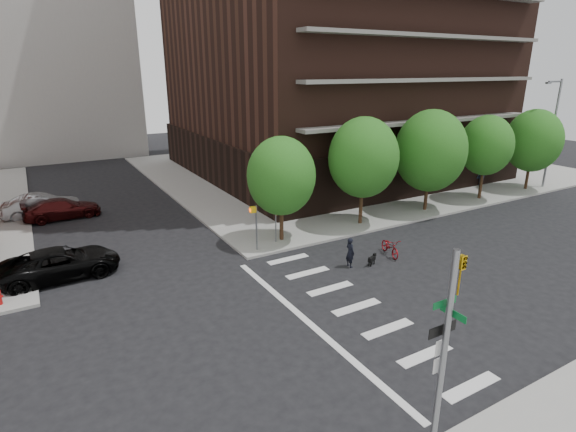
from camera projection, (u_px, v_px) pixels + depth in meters
name	position (u px, v px, depth m)	size (l,w,h in m)	color
ground	(298.00, 326.00, 18.23)	(120.00, 120.00, 0.00)	black
sidewalk_ne	(348.00, 167.00, 47.28)	(39.00, 33.00, 0.15)	gray
crosswalk	(342.00, 312.00, 19.28)	(3.85, 13.00, 0.01)	silver
tree_a	(281.00, 176.00, 25.85)	(4.00, 4.00, 5.90)	#301E11
tree_b	(363.00, 158.00, 28.55)	(4.50, 4.50, 6.65)	#301E11
tree_c	(430.00, 151.00, 31.44)	(5.00, 5.00, 6.80)	#301E11
tree_d	(486.00, 145.00, 34.32)	(4.00, 4.00, 6.20)	#301E11
tree_e	(533.00, 141.00, 37.21)	(4.50, 4.50, 6.35)	#301E11
traffic_signal	(441.00, 379.00, 11.00)	(0.90, 0.75, 6.00)	slate
pedestrian_signal	(260.00, 220.00, 25.26)	(2.18, 0.67, 2.60)	slate
streetlamp	(552.00, 127.00, 37.50)	(2.14, 0.22, 9.00)	slate
parked_car_black	(61.00, 263.00, 22.22)	(5.51, 2.54, 1.53)	black
parked_car_maroon	(62.00, 209.00, 31.06)	(4.94, 2.01, 1.43)	#380C0C
parked_car_silver	(42.00, 205.00, 31.44)	(4.93, 1.72, 1.62)	gray
scooter	(390.00, 247.00, 24.99)	(0.67, 1.92, 1.01)	maroon
dog_walker	(350.00, 252.00, 23.44)	(0.38, 0.59, 1.60)	black
dog	(372.00, 259.00, 23.77)	(0.67, 0.40, 0.57)	black
pedestrian_far	(481.00, 177.00, 39.01)	(0.60, 0.76, 1.57)	navy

